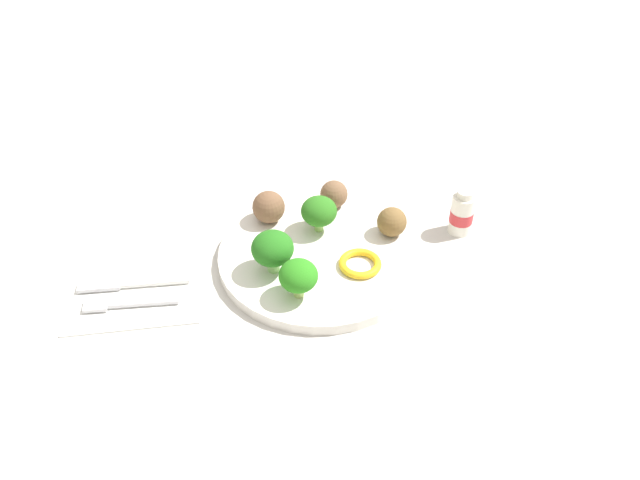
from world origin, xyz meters
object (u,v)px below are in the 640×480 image
broccoli_floret_front_left (298,276)px  meatball_center (269,207)px  meatball_mid_left (392,222)px  yogurt_bottle (462,213)px  plate (320,255)px  knife (129,283)px  broccoli_floret_back_left (273,249)px  fork (126,303)px  napkin (134,295)px  meatball_front_right (334,194)px  pepper_ring_mid_left (360,264)px  broccoli_floret_front_right (319,211)px

broccoli_floret_front_left → meatball_center: bearing=-81.2°
broccoli_floret_front_left → meatball_mid_left: (-0.14, -0.10, -0.01)m
broccoli_floret_front_left → yogurt_bottle: (-0.25, -0.12, -0.02)m
meatball_mid_left → yogurt_bottle: yogurt_bottle is taller
plate → knife: plate is taller
broccoli_floret_back_left → fork: size_ratio=0.50×
napkin → fork: 0.02m
broccoli_floret_back_left → meatball_front_right: size_ratio=1.45×
meatball_center → meatball_front_right: bearing=-167.4°
yogurt_bottle → meatball_center: bearing=-9.2°
broccoli_floret_front_left → meatball_mid_left: size_ratio=1.28×
meatball_front_right → yogurt_bottle: yogurt_bottle is taller
yogurt_bottle → pepper_ring_mid_left: bearing=24.3°
broccoli_floret_front_right → meatball_front_right: bearing=-118.9°
broccoli_floret_front_left → fork: size_ratio=0.44×
broccoli_floret_front_right → napkin: size_ratio=0.31×
meatball_center → pepper_ring_mid_left: 0.16m
broccoli_floret_back_left → meatball_front_right: bearing=-128.0°
meatball_front_right → yogurt_bottle: bearing=159.3°
broccoli_floret_back_left → napkin: 0.19m
broccoli_floret_front_left → meatball_mid_left: 0.18m
plate → broccoli_floret_front_right: 0.06m
pepper_ring_mid_left → plate: bearing=-38.3°
pepper_ring_mid_left → knife: (0.31, -0.02, -0.01)m
broccoli_floret_back_left → yogurt_bottle: size_ratio=0.83×
meatball_front_right → fork: size_ratio=0.34×
broccoli_floret_front_left → knife: size_ratio=0.37×
meatball_front_right → yogurt_bottle: (-0.18, 0.07, -0.00)m
napkin → knife: bearing=-68.4°
plate → meatball_mid_left: (-0.10, -0.02, 0.03)m
pepper_ring_mid_left → napkin: (0.30, -0.00, -0.02)m
meatball_mid_left → napkin: size_ratio=0.25×
broccoli_floret_front_right → fork: (0.26, 0.10, -0.04)m
plate → meatball_mid_left: meatball_mid_left is taller
plate → meatball_front_right: size_ratio=6.82×
meatball_center → meatball_mid_left: bearing=161.8°
plate → broccoli_floret_front_right: broccoli_floret_front_right is taller
broccoli_floret_front_left → broccoli_floret_front_right: bearing=-108.9°
fork → broccoli_floret_back_left: bearing=-172.1°
knife → broccoli_floret_back_left: bearing=177.2°
meatball_front_right → plate: bearing=70.9°
meatball_mid_left → pepper_ring_mid_left: size_ratio=0.73×
broccoli_floret_back_left → meatball_center: broccoli_floret_back_left is taller
fork → meatball_mid_left: bearing=-167.7°
plate → broccoli_floret_front_right: bearing=-96.3°
yogurt_bottle → napkin: bearing=8.9°
meatball_front_right → knife: bearing=22.3°
broccoli_floret_front_left → meatball_mid_left: bearing=-143.9°
yogurt_bottle → broccoli_floret_front_right: bearing=-3.4°
broccoli_floret_front_right → pepper_ring_mid_left: size_ratio=0.93×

